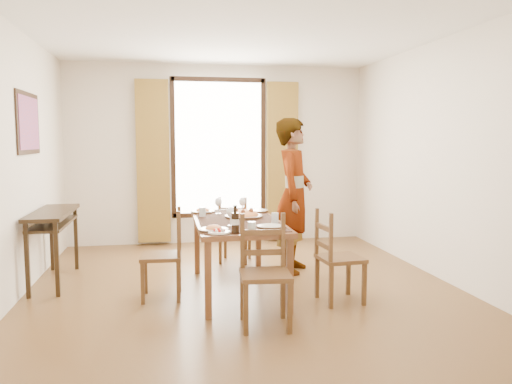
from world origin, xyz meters
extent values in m
plane|color=#53321A|center=(0.00, 0.00, 0.00)|extent=(5.00, 5.00, 0.00)
cube|color=beige|center=(0.00, 2.50, 1.35)|extent=(4.50, 0.10, 2.70)
cube|color=beige|center=(0.00, -2.50, 1.35)|extent=(4.50, 0.10, 2.70)
cube|color=beige|center=(-2.25, 0.00, 1.35)|extent=(0.10, 5.00, 2.70)
cube|color=beige|center=(2.25, 0.00, 1.35)|extent=(0.10, 5.00, 2.70)
cube|color=white|center=(0.00, 0.00, 2.72)|extent=(4.50, 5.00, 0.04)
cube|color=white|center=(0.00, 2.47, 1.45)|extent=(1.30, 0.04, 2.00)
cube|color=olive|center=(-0.98, 2.41, 1.25)|extent=(0.48, 0.10, 2.40)
cube|color=olive|center=(0.98, 2.41, 1.25)|extent=(0.48, 0.10, 2.40)
cube|color=black|center=(-2.24, 0.60, 1.75)|extent=(0.02, 0.86, 0.66)
cube|color=red|center=(-2.23, 0.60, 1.75)|extent=(0.01, 0.76, 0.56)
cube|color=black|center=(-2.03, 0.60, 0.78)|extent=(0.38, 1.20, 0.04)
cube|color=black|center=(-2.03, 0.60, 0.66)|extent=(0.34, 1.10, 0.03)
cube|color=black|center=(-2.17, 0.05, 0.38)|extent=(0.04, 0.04, 0.76)
cube|color=black|center=(-2.17, 1.15, 0.38)|extent=(0.04, 0.04, 0.76)
cube|color=black|center=(-1.89, 0.05, 0.38)|extent=(0.04, 0.04, 0.76)
cube|color=black|center=(-1.89, 1.15, 0.38)|extent=(0.04, 0.04, 0.76)
cube|color=brown|center=(-0.09, -0.08, 0.72)|extent=(0.86, 1.66, 0.05)
cube|color=black|center=(-0.09, -0.08, 0.75)|extent=(0.79, 1.52, 0.01)
cube|color=brown|center=(-0.45, -0.85, 0.35)|extent=(0.06, 0.06, 0.70)
cube|color=brown|center=(-0.45, 0.68, 0.35)|extent=(0.06, 0.06, 0.70)
cube|color=brown|center=(0.28, -0.85, 0.35)|extent=(0.06, 0.06, 0.70)
cube|color=brown|center=(0.28, 0.68, 0.35)|extent=(0.06, 0.06, 0.70)
cube|color=brown|center=(-0.86, -0.18, 0.42)|extent=(0.41, 0.41, 0.04)
cube|color=brown|center=(-1.02, 0.00, 0.21)|extent=(0.04, 0.04, 0.42)
cube|color=brown|center=(-0.68, -0.02, 0.21)|extent=(0.04, 0.04, 0.42)
cube|color=brown|center=(-1.04, -0.34, 0.21)|extent=(0.04, 0.04, 0.42)
cube|color=brown|center=(-0.70, -0.36, 0.21)|extent=(0.04, 0.04, 0.42)
cube|color=brown|center=(-0.67, -0.02, 0.66)|extent=(0.03, 0.03, 0.47)
cube|color=brown|center=(-0.69, -0.36, 0.66)|extent=(0.03, 0.03, 0.47)
cube|color=brown|center=(-0.68, -0.19, 0.57)|extent=(0.04, 0.34, 0.05)
cube|color=brown|center=(-0.68, -0.19, 0.74)|extent=(0.04, 0.34, 0.05)
cube|color=brown|center=(0.07, 1.18, 0.41)|extent=(0.48, 0.48, 0.04)
cube|color=brown|center=(0.27, 1.28, 0.20)|extent=(0.04, 0.04, 0.41)
cube|color=brown|center=(0.17, 0.97, 0.20)|extent=(0.04, 0.04, 0.41)
cube|color=brown|center=(-0.04, 1.39, 0.20)|extent=(0.04, 0.04, 0.41)
cube|color=brown|center=(-0.14, 1.08, 0.20)|extent=(0.04, 0.04, 0.41)
cube|color=brown|center=(0.17, 0.97, 0.63)|extent=(0.03, 0.03, 0.45)
cube|color=brown|center=(-0.14, 1.07, 0.63)|extent=(0.03, 0.03, 0.45)
cube|color=brown|center=(0.01, 1.02, 0.54)|extent=(0.32, 0.12, 0.05)
cube|color=brown|center=(0.01, 1.02, 0.71)|extent=(0.32, 0.12, 0.05)
cube|color=brown|center=(0.00, -1.11, 0.45)|extent=(0.45, 0.45, 0.04)
cube|color=brown|center=(-0.19, -1.27, 0.22)|extent=(0.04, 0.04, 0.45)
cube|color=brown|center=(-0.16, -0.92, 0.22)|extent=(0.04, 0.04, 0.45)
cube|color=brown|center=(0.17, -1.30, 0.22)|extent=(0.04, 0.04, 0.45)
cube|color=brown|center=(0.20, -0.95, 0.22)|extent=(0.04, 0.04, 0.45)
cube|color=brown|center=(-0.16, -0.91, 0.69)|extent=(0.04, 0.04, 0.50)
cube|color=brown|center=(0.20, -0.94, 0.69)|extent=(0.04, 0.04, 0.50)
cube|color=brown|center=(0.02, -0.92, 0.59)|extent=(0.36, 0.05, 0.05)
cube|color=brown|center=(0.02, -0.92, 0.77)|extent=(0.36, 0.05, 0.05)
cube|color=brown|center=(0.85, -0.60, 0.43)|extent=(0.43, 0.43, 0.04)
cube|color=brown|center=(1.04, -0.75, 0.21)|extent=(0.04, 0.04, 0.43)
cube|color=brown|center=(0.70, -0.78, 0.21)|extent=(0.04, 0.04, 0.43)
cube|color=brown|center=(1.01, -0.41, 0.21)|extent=(0.04, 0.04, 0.43)
cube|color=brown|center=(0.67, -0.44, 0.21)|extent=(0.04, 0.04, 0.43)
cube|color=brown|center=(0.69, -0.78, 0.66)|extent=(0.03, 0.03, 0.47)
cube|color=brown|center=(0.66, -0.44, 0.66)|extent=(0.03, 0.03, 0.47)
cube|color=brown|center=(0.67, -0.61, 0.57)|extent=(0.05, 0.34, 0.05)
cube|color=brown|center=(0.67, -0.61, 0.74)|extent=(0.05, 0.34, 0.05)
imported|color=gray|center=(0.69, 0.60, 0.91)|extent=(1.00, 0.94, 1.83)
cylinder|color=silver|center=(0.25, -0.36, 0.81)|extent=(0.07, 0.07, 0.10)
cylinder|color=silver|center=(-0.42, 0.19, 0.81)|extent=(0.07, 0.07, 0.10)
cylinder|color=silver|center=(-0.06, -0.84, 0.81)|extent=(0.07, 0.07, 0.10)
camera|label=1|loc=(-0.81, -5.12, 1.58)|focal=35.00mm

